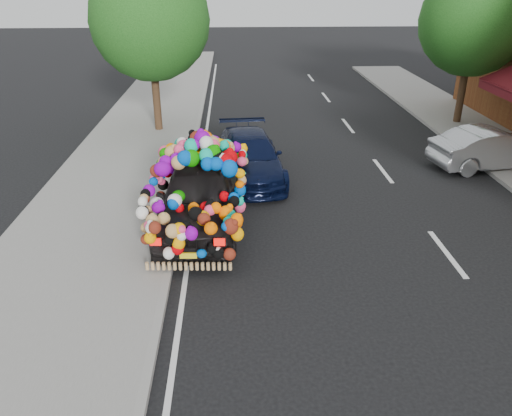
# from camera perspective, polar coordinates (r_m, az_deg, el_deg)

# --- Properties ---
(ground) EXTENTS (100.00, 100.00, 0.00)m
(ground) POSITION_cam_1_polar(r_m,az_deg,el_deg) (10.74, 2.97, -5.69)
(ground) COLOR black
(ground) RESTS_ON ground
(sidewalk) EXTENTS (4.00, 60.00, 0.12)m
(sidewalk) POSITION_cam_1_polar(r_m,az_deg,el_deg) (11.16, -19.68, -5.65)
(sidewalk) COLOR gray
(sidewalk) RESTS_ON ground
(kerb) EXTENTS (0.15, 60.00, 0.13)m
(kerb) POSITION_cam_1_polar(r_m,az_deg,el_deg) (10.74, -9.65, -5.63)
(kerb) COLOR gray
(kerb) RESTS_ON ground
(lane_markings) EXTENTS (6.00, 50.00, 0.01)m
(lane_markings) POSITION_cam_1_polar(r_m,az_deg,el_deg) (11.64, 20.97, -4.85)
(lane_markings) COLOR silver
(lane_markings) RESTS_ON ground
(tree_near_sidewalk) EXTENTS (4.20, 4.20, 6.13)m
(tree_near_sidewalk) POSITION_cam_1_polar(r_m,az_deg,el_deg) (18.92, -12.04, 20.26)
(tree_near_sidewalk) COLOR #332114
(tree_near_sidewalk) RESTS_ON ground
(tree_far_b) EXTENTS (4.00, 4.00, 5.90)m
(tree_far_b) POSITION_cam_1_polar(r_m,az_deg,el_deg) (21.23, 23.66, 18.95)
(tree_far_b) COLOR #332114
(tree_far_b) RESTS_ON ground
(plush_art_car) EXTENTS (2.46, 4.88, 2.20)m
(plush_art_car) POSITION_cam_1_polar(r_m,az_deg,el_deg) (11.72, -6.47, 3.13)
(plush_art_car) COLOR black
(plush_art_car) RESTS_ON ground
(navy_sedan) EXTENTS (2.12, 4.47, 1.26)m
(navy_sedan) POSITION_cam_1_polar(r_m,az_deg,el_deg) (14.74, -0.74, 5.92)
(navy_sedan) COLOR black
(navy_sedan) RESTS_ON ground
(silver_hatchback) EXTENTS (3.95, 1.93, 1.25)m
(silver_hatchback) POSITION_cam_1_polar(r_m,az_deg,el_deg) (17.10, 25.41, 6.19)
(silver_hatchback) COLOR #ADB0B5
(silver_hatchback) RESTS_ON ground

